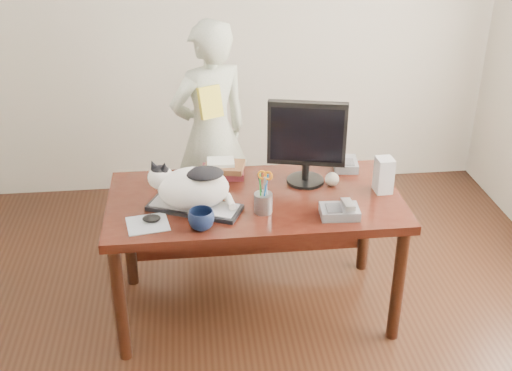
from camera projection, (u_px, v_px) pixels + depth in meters
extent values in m
plane|color=silver|center=(230.00, 18.00, 4.67)|extent=(4.00, 0.00, 4.00)
cube|color=black|center=(255.00, 202.00, 3.51)|extent=(1.60, 0.80, 0.05)
cylinder|color=black|center=(120.00, 304.00, 3.31)|extent=(0.07, 0.07, 0.70)
cylinder|color=black|center=(398.00, 285.00, 3.46)|extent=(0.07, 0.07, 0.70)
cylinder|color=black|center=(129.00, 235.00, 3.91)|extent=(0.07, 0.07, 0.70)
cylinder|color=black|center=(365.00, 221.00, 4.05)|extent=(0.07, 0.07, 0.70)
cube|color=black|center=(249.00, 219.00, 3.98)|extent=(1.45, 0.03, 0.50)
cube|color=black|center=(195.00, 208.00, 3.38)|extent=(0.52, 0.37, 0.02)
cube|color=#BBBAC0|center=(195.00, 205.00, 3.37)|extent=(0.48, 0.32, 0.01)
ellipsoid|color=white|center=(194.00, 189.00, 3.32)|extent=(0.43, 0.36, 0.23)
ellipsoid|color=white|center=(161.00, 177.00, 3.33)|extent=(0.17, 0.17, 0.13)
ellipsoid|color=black|center=(160.00, 170.00, 3.31)|extent=(0.12, 0.12, 0.05)
cone|color=black|center=(153.00, 165.00, 3.29)|extent=(0.08, 0.07, 0.08)
cone|color=black|center=(164.00, 167.00, 3.28)|extent=(0.08, 0.08, 0.08)
ellipsoid|color=black|center=(205.00, 173.00, 3.26)|extent=(0.24, 0.22, 0.05)
cylinder|color=white|center=(230.00, 201.00, 3.36)|extent=(0.06, 0.16, 0.05)
cylinder|color=black|center=(305.00, 180.00, 3.66)|extent=(0.26, 0.26, 0.02)
cylinder|color=black|center=(306.00, 171.00, 3.64)|extent=(0.05, 0.05, 0.10)
cube|color=black|center=(307.00, 134.00, 3.51)|extent=(0.43, 0.15, 0.37)
cube|color=black|center=(307.00, 135.00, 3.48)|extent=(0.39, 0.09, 0.31)
cylinder|color=gray|center=(263.00, 203.00, 3.34)|extent=(0.13, 0.13, 0.11)
cylinder|color=black|center=(260.00, 186.00, 3.31)|extent=(0.04, 0.03, 0.16)
cylinder|color=#0C54A8|center=(266.00, 189.00, 3.28)|extent=(0.04, 0.03, 0.16)
cylinder|color=red|center=(264.00, 186.00, 3.31)|extent=(0.02, 0.04, 0.16)
cylinder|color=#1B8B2D|center=(260.00, 189.00, 3.28)|extent=(0.01, 0.04, 0.16)
cylinder|color=#9F9FA3|center=(265.00, 186.00, 3.28)|extent=(0.01, 0.03, 0.12)
cylinder|color=#9F9FA3|center=(266.00, 187.00, 3.28)|extent=(0.03, 0.02, 0.12)
torus|color=orange|center=(262.00, 175.00, 3.26)|extent=(0.05, 0.04, 0.05)
torus|color=orange|center=(268.00, 176.00, 3.25)|extent=(0.05, 0.04, 0.05)
cube|color=#B7BCC4|center=(148.00, 224.00, 3.25)|extent=(0.23, 0.22, 0.00)
ellipsoid|color=black|center=(152.00, 218.00, 3.26)|extent=(0.10, 0.07, 0.04)
imported|color=#0D1734|center=(201.00, 220.00, 3.19)|extent=(0.17, 0.17, 0.10)
cube|color=#5E5D62|center=(339.00, 212.00, 3.31)|extent=(0.21, 0.15, 0.05)
cube|color=#444446|center=(334.00, 208.00, 3.29)|extent=(0.08, 0.10, 0.01)
cube|color=#9F9FA3|center=(348.00, 204.00, 3.31)|extent=(0.06, 0.17, 0.06)
cube|color=#A8A8AA|center=(384.00, 175.00, 3.52)|extent=(0.09, 0.10, 0.20)
sphere|color=beige|center=(332.00, 179.00, 3.61)|extent=(0.08, 0.08, 0.08)
cube|color=#4F151B|center=(223.00, 172.00, 3.74)|extent=(0.26, 0.20, 0.04)
cube|color=#56341D|center=(224.00, 167.00, 3.71)|extent=(0.26, 0.21, 0.03)
cube|color=white|center=(221.00, 162.00, 3.71)|extent=(0.16, 0.13, 0.02)
cube|color=#5E5D62|center=(345.00, 164.00, 3.81)|extent=(0.16, 0.20, 0.05)
cube|color=#444446|center=(346.00, 162.00, 3.78)|extent=(0.10, 0.10, 0.01)
imported|color=silver|center=(210.00, 134.00, 4.25)|extent=(0.66, 0.57, 1.53)
cube|color=yellow|center=(210.00, 102.00, 3.97)|extent=(0.17, 0.14, 0.20)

